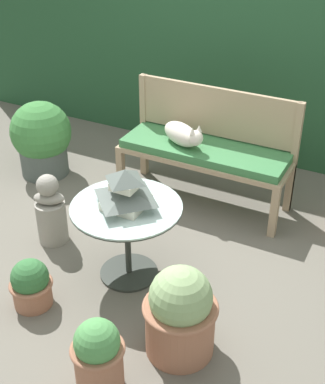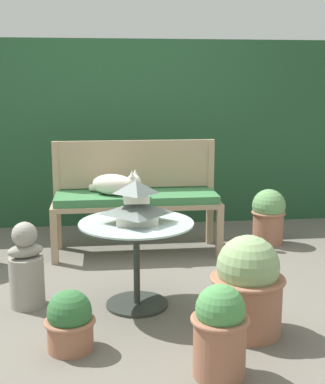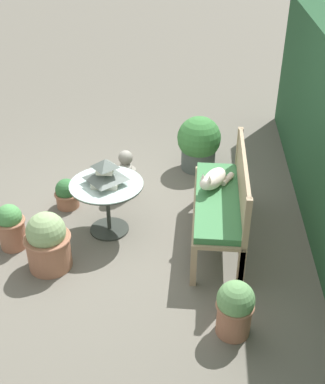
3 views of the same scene
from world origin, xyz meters
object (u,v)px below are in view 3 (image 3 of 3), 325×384
object	(u,v)px
garden_bench	(218,203)
garden_bust	(126,176)
potted_plant_bench_right	(11,226)
potted_plant_table_near	(67,194)
cat	(214,179)
potted_plant_patio_mid	(235,308)
patio_table	(107,194)
potted_plant_hedge_corner	(199,143)
potted_plant_table_far	(48,242)
pagoda_birdhouse	(106,173)

from	to	relation	value
garden_bench	garden_bust	world-z (taller)	garden_bust
potted_plant_bench_right	potted_plant_table_near	xyz separation A→B (m)	(-0.79, 0.37, -0.08)
cat	potted_plant_patio_mid	xyz separation A→B (m)	(1.45, 0.19, -0.37)
patio_table	potted_plant_hedge_corner	world-z (taller)	potted_plant_hedge_corner
cat	potted_plant_table_far	size ratio (longest dim) A/B	0.74
pagoda_birdhouse	garden_bust	xyz separation A→B (m)	(-0.75, 0.08, -0.46)
patio_table	potted_plant_hedge_corner	distance (m)	1.77
pagoda_birdhouse	garden_bust	distance (m)	0.88
pagoda_birdhouse	potted_plant_bench_right	world-z (taller)	pagoda_birdhouse
potted_plant_table_near	potted_plant_patio_mid	xyz separation A→B (m)	(1.77, 1.88, 0.10)
garden_bust	potted_plant_bench_right	world-z (taller)	garden_bust
cat	potted_plant_table_near	size ratio (longest dim) A/B	1.26
cat	pagoda_birdhouse	size ratio (longest dim) A/B	1.24
patio_table	potted_plant_table_far	size ratio (longest dim) A/B	1.26
cat	patio_table	world-z (taller)	cat
potted_plant_table_far	potted_plant_patio_mid	xyz separation A→B (m)	(0.70, 1.78, -0.02)
potted_plant_table_far	potted_plant_hedge_corner	size ratio (longest dim) A/B	0.84
garden_bust	potted_plant_hedge_corner	size ratio (longest dim) A/B	0.82
potted_plant_table_near	potted_plant_patio_mid	distance (m)	2.58
garden_bench	potted_plant_hedge_corner	bearing A→B (deg)	-171.87
garden_bench	garden_bust	bearing A→B (deg)	-127.49
potted_plant_hedge_corner	garden_bust	bearing A→B (deg)	-48.77
cat	patio_table	size ratio (longest dim) A/B	0.59
garden_bench	potted_plant_bench_right	world-z (taller)	garden_bench
potted_plant_bench_right	potted_plant_hedge_corner	size ratio (longest dim) A/B	0.69
potted_plant_table_far	potted_plant_bench_right	xyz separation A→B (m)	(-0.28, -0.47, -0.04)
cat	potted_plant_table_near	distance (m)	1.78
garden_bench	potted_plant_bench_right	distance (m)	2.14
patio_table	garden_bust	distance (m)	0.78
pagoda_birdhouse	potted_plant_table_near	xyz separation A→B (m)	(-0.42, -0.57, -0.55)
potted_plant_table_far	potted_plant_patio_mid	world-z (taller)	potted_plant_table_far
cat	potted_plant_hedge_corner	bearing A→B (deg)	-146.14
potted_plant_table_near	potted_plant_hedge_corner	bearing A→B (deg)	125.38
potted_plant_patio_mid	potted_plant_table_far	bearing A→B (deg)	-111.41
potted_plant_table_far	potted_plant_patio_mid	distance (m)	1.91
patio_table	potted_plant_bench_right	world-z (taller)	patio_table
potted_plant_table_far	potted_plant_bench_right	size ratio (longest dim) A/B	1.22
pagoda_birdhouse	potted_plant_table_near	bearing A→B (deg)	-126.47
potted_plant_patio_mid	garden_bench	bearing A→B (deg)	-173.71
pagoda_birdhouse	potted_plant_bench_right	distance (m)	1.12
potted_plant_bench_right	pagoda_birdhouse	bearing A→B (deg)	111.17
garden_bench	garden_bust	size ratio (longest dim) A/B	2.49
patio_table	potted_plant_patio_mid	xyz separation A→B (m)	(1.34, 1.30, -0.20)
pagoda_birdhouse	potted_plant_bench_right	bearing A→B (deg)	-68.83
patio_table	potted_plant_table_near	size ratio (longest dim) A/B	2.16
garden_bench	potted_plant_table_near	distance (m)	1.83
patio_table	pagoda_birdhouse	xyz separation A→B (m)	(0.00, 0.00, 0.25)
potted_plant_table_far	potted_plant_bench_right	bearing A→B (deg)	-120.26
potted_plant_patio_mid	potted_plant_hedge_corner	bearing A→B (deg)	-172.69
cat	garden_bust	xyz separation A→B (m)	(-0.65, -1.03, -0.38)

